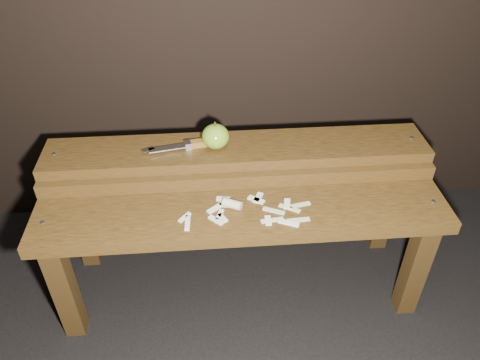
{
  "coord_description": "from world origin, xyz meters",
  "views": [
    {
      "loc": [
        -0.09,
        -1.04,
        1.31
      ],
      "look_at": [
        0.0,
        0.06,
        0.45
      ],
      "focal_mm": 35.0,
      "sensor_mm": 36.0,
      "label": 1
    }
  ],
  "objects": [
    {
      "name": "apple",
      "position": [
        -0.07,
        0.17,
        0.54
      ],
      "size": [
        0.08,
        0.08,
        0.09
      ],
      "color": "olive",
      "rests_on": "bench_rear_tier"
    },
    {
      "name": "ground",
      "position": [
        0.0,
        0.0,
        0.0
      ],
      "size": [
        60.0,
        60.0,
        0.0
      ],
      "primitive_type": "plane",
      "color": "black"
    },
    {
      "name": "bench_front_tier",
      "position": [
        0.0,
        -0.06,
        0.35
      ],
      "size": [
        1.2,
        0.2,
        0.42
      ],
      "color": "black",
      "rests_on": "ground"
    },
    {
      "name": "bench_rear_tier",
      "position": [
        0.0,
        0.17,
        0.41
      ],
      "size": [
        1.2,
        0.21,
        0.5
      ],
      "color": "black",
      "rests_on": "ground"
    },
    {
      "name": "knife",
      "position": [
        -0.13,
        0.18,
        0.51
      ],
      "size": [
        0.25,
        0.07,
        0.02
      ],
      "color": "brown",
      "rests_on": "bench_rear_tier"
    },
    {
      "name": "apple_scraps",
      "position": [
        0.0,
        -0.04,
        0.43
      ],
      "size": [
        0.38,
        0.16,
        0.03
      ],
      "color": "beige",
      "rests_on": "bench_front_tier"
    }
  ]
}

